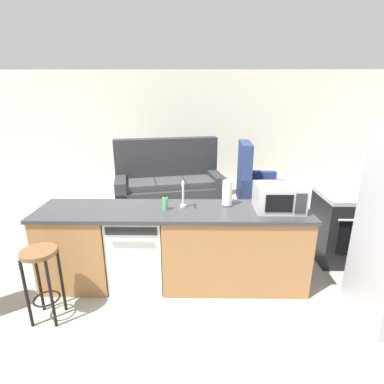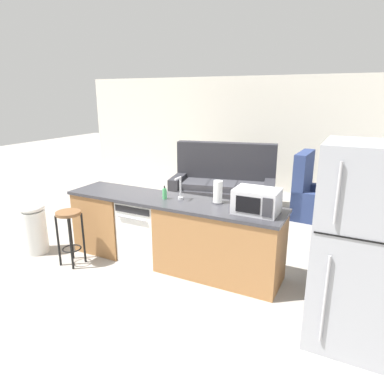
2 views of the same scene
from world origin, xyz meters
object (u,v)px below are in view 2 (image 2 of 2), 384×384
Objects in this scene: microwave at (257,201)px; bar_stool at (70,226)px; stove_range at (356,248)px; couch at (224,188)px; kettle at (379,211)px; trash_bin at (34,227)px; soap_bottle at (165,194)px; refrigerator at (358,248)px; armchair at (312,199)px; dishwasher at (146,229)px; paper_towel_roll at (218,192)px.

microwave is 2.44m from bar_stool.
stove_range is 0.42× the size of couch.
trash_bin is (-4.29, -1.00, -0.61)m from kettle.
microwave is 1.31m from kettle.
couch is (-0.20, 2.60, -0.58)m from soap_bottle.
kettle is at bearing 13.14° from trash_bin.
refrigerator reaches higher than armchair.
trash_bin is (-1.52, -0.58, -0.04)m from dishwasher.
microwave is 0.68× the size of bar_stool.
microwave is 2.84m from armchair.
trash_bin is (-3.05, -0.58, -0.66)m from microwave.
paper_towel_roll is (-1.61, 0.69, 0.12)m from refrigerator.
dishwasher is 1.14× the size of trash_bin.
stove_range is at bearing 15.30° from trash_bin.
microwave reaches higher than dishwasher.
kettle is (0.17, -0.13, 0.53)m from stove_range.
couch is (-0.88, 2.44, -0.64)m from paper_towel_roll.
paper_towel_roll is at bearing 156.70° from refrigerator.
refrigerator is at bearing -51.60° from couch.
dishwasher is 2.59m from couch.
microwave is at bearing -0.05° from dishwasher.
refrigerator reaches higher than soap_bottle.
kettle is at bearing 80.15° from refrigerator.
trash_bin is at bearing 177.31° from bar_stool.
armchair is (1.48, 2.75, -0.62)m from soap_bottle.
dishwasher is at bearing -92.59° from couch.
dishwasher is 2.66m from stove_range.
dishwasher is at bearing -123.38° from armchair.
paper_towel_roll is at bearing 16.00° from trash_bin.
bar_stool is at bearing -2.69° from trash_bin.
paper_towel_roll is 1.38× the size of kettle.
bar_stool is 1.00× the size of trash_bin.
stove_range is at bearing 143.32° from kettle.
refrigerator is at bearing -13.23° from soap_bottle.
couch is at bearing 109.76° from paper_towel_roll.
bar_stool is 0.34× the size of couch.
bar_stool is (-3.55, -1.04, -0.45)m from kettle.
soap_bottle is 0.08× the size of couch.
dishwasher is at bearing -168.09° from stove_range.
microwave is at bearing 152.94° from refrigerator.
paper_towel_roll is 2.67m from couch.
armchair is (-0.80, 2.19, -0.10)m from stove_range.
dishwasher is at bearing 168.07° from refrigerator.
refrigerator is at bearing -27.06° from microwave.
paper_towel_roll is at bearing -165.81° from stove_range.
refrigerator is (-0.00, -1.10, 0.47)m from stove_range.
refrigerator is at bearing -99.85° from kettle.
kettle reaches higher than dishwasher.
kettle is 3.47m from couch.
paper_towel_roll is 1.80m from kettle.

